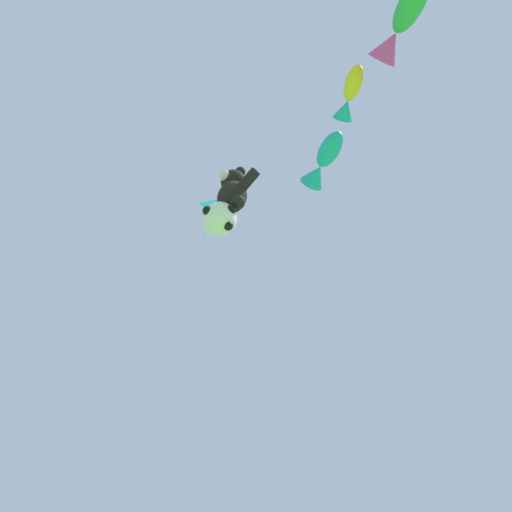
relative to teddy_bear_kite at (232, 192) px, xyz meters
name	(u,v)px	position (x,y,z in m)	size (l,w,h in m)	color
teddy_bear_kite	(232,192)	(0.00, 0.00, 0.00)	(2.35, 1.04, 2.38)	black
soccer_ball_kite	(220,219)	(-0.33, -0.12, -1.36)	(1.19, 1.19, 1.10)	white
fish_kite_teal	(322,163)	(2.45, 2.30, 2.15)	(2.40, 1.75, 0.96)	#19ADB2
fish_kite_goldfin	(349,97)	(4.53, 1.06, 2.38)	(1.77, 1.58, 0.71)	yellow
fish_kite_emerald	(399,27)	(6.68, 0.21, 1.81)	(2.30, 1.69, 0.91)	green
diamond_kite	(214,208)	(-2.89, 1.30, 3.50)	(0.90, 1.14, 3.30)	#19ADB2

